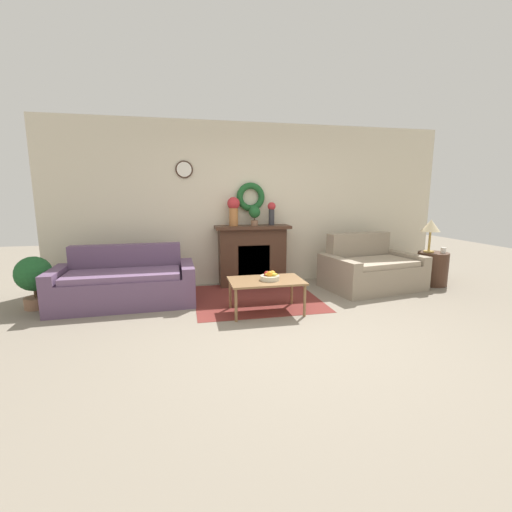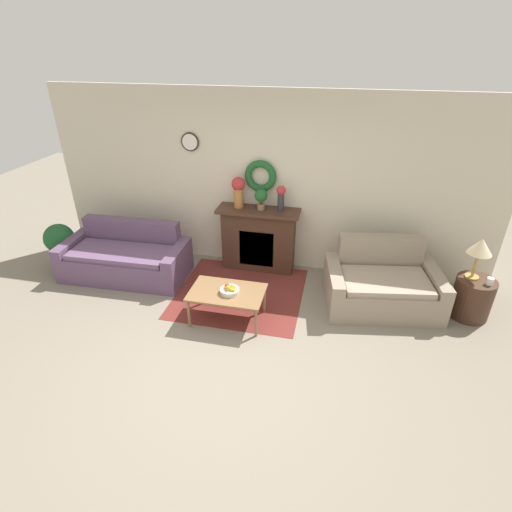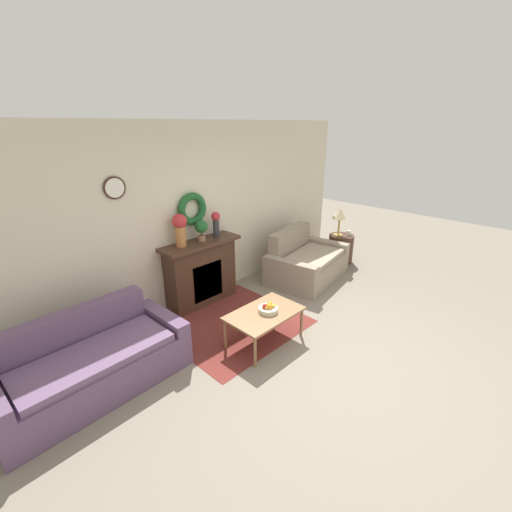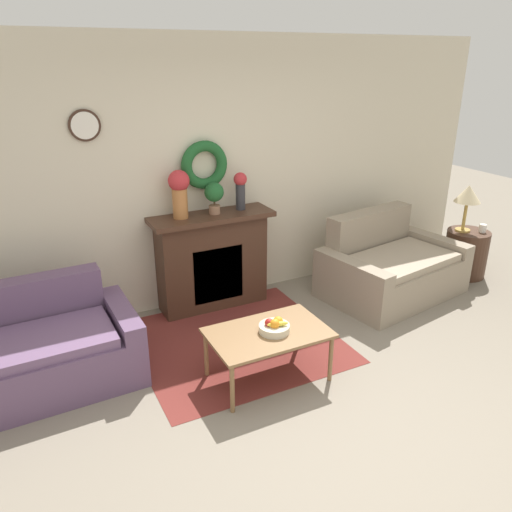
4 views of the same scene
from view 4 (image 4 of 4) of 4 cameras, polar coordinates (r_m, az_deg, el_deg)
The scene contains 14 objects.
ground_plane at distance 3.81m, azimuth 10.25°, elevation -19.20°, with size 16.00×16.00×0.00m, color gray.
floor_rug at distance 4.73m, azimuth -2.30°, elevation -9.68°, with size 1.80×1.70×0.01m.
wall_back at distance 5.15m, azimuth -5.33°, elevation 9.16°, with size 6.80×0.17×2.70m.
fireplace at distance 5.19m, azimuth -5.02°, elevation -0.47°, with size 1.25×0.41×1.01m.
couch_left at distance 4.40m, azimuth -26.00°, elevation -10.47°, with size 1.91×0.93×0.80m.
loveseat_right at distance 5.73m, azimuth 15.04°, elevation -1.27°, with size 1.64×1.21×0.88m.
coffee_table at distance 4.05m, azimuth 1.39°, elevation -9.12°, with size 0.95×0.60×0.44m.
fruit_bowl at distance 4.00m, azimuth 2.13°, elevation -8.06°, with size 0.25×0.25×0.12m.
side_table_by_loveseat at distance 6.50m, azimuth 22.84°, elevation 0.29°, with size 0.49×0.49×0.56m.
table_lamp at distance 6.28m, azimuth 23.08°, elevation 6.38°, with size 0.30×0.30×0.55m.
mug at distance 6.43m, azimuth 24.48°, elevation 2.90°, with size 0.08×0.08×0.09m.
vase_on_mantel_left at distance 4.86m, azimuth -8.76°, elevation 7.43°, with size 0.21×0.21×0.47m.
vase_on_mantel_right at distance 5.10m, azimuth -1.80°, elevation 7.77°, with size 0.14×0.14×0.38m.
potted_plant_on_mantel at distance 4.97m, azimuth -4.81°, elevation 7.03°, with size 0.19×0.19×0.32m.
Camera 4 is at (-1.84, -2.22, 2.48)m, focal length 35.00 mm.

